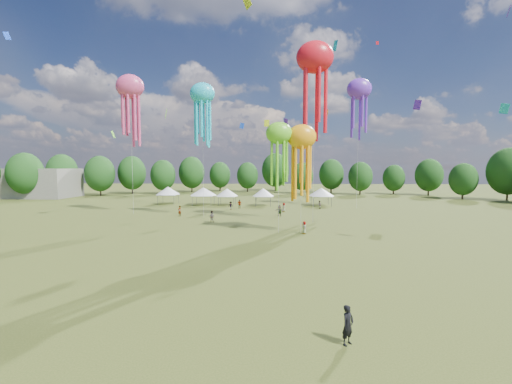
{
  "coord_description": "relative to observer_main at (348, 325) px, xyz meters",
  "views": [
    {
      "loc": [
        3.01,
        -15.44,
        8.3
      ],
      "look_at": [
        1.69,
        15.0,
        6.0
      ],
      "focal_mm": 22.77,
      "sensor_mm": 36.0,
      "label": 1
    }
  ],
  "objects": [
    {
      "name": "treeline",
      "position": [
        -10.54,
        63.12,
        5.6
      ],
      "size": [
        201.57,
        95.24,
        13.43
      ],
      "color": "#38281C",
      "rests_on": "ground"
    },
    {
      "name": "show_kites",
      "position": [
        -4.11,
        38.99,
        18.11
      ],
      "size": [
        47.28,
        29.46,
        26.42
      ],
      "color": "#1AC5E5",
      "rests_on": "ground"
    },
    {
      "name": "observer_main",
      "position": [
        0.0,
        0.0,
        0.0
      ],
      "size": [
        0.81,
        0.79,
        1.88
      ],
      "primitive_type": "imported",
      "rotation": [
        0.0,
        0.0,
        0.72
      ],
      "color": "black",
      "rests_on": "ground"
    },
    {
      "name": "spectators_far",
      "position": [
        -4.57,
        43.5,
        -0.08
      ],
      "size": [
        26.04,
        25.93,
        1.84
      ],
      "color": "gray",
      "rests_on": "ground"
    },
    {
      "name": "festival_tents",
      "position": [
        -11.59,
        56.41,
        2.04
      ],
      "size": [
        39.75,
        7.37,
        3.99
      ],
      "color": "#47474C",
      "rests_on": "ground"
    },
    {
      "name": "small_kites",
      "position": [
        -4.95,
        43.92,
        29.35
      ],
      "size": [
        75.11,
        56.46,
        41.13
      ],
      "color": "#1AC5E5",
      "rests_on": "ground"
    },
    {
      "name": "ground",
      "position": [
        -6.67,
        0.61,
        -0.94
      ],
      "size": [
        300.0,
        300.0,
        0.0
      ],
      "primitive_type": "plane",
      "color": "#384416",
      "rests_on": "ground"
    },
    {
      "name": "hangar",
      "position": [
        -78.67,
        72.61,
        3.06
      ],
      "size": [
        40.0,
        12.0,
        8.0
      ],
      "primitive_type": "cube",
      "color": "gray",
      "rests_on": "ground"
    },
    {
      "name": "spectator_near",
      "position": [
        -12.51,
        33.63,
        -0.07
      ],
      "size": [
        0.92,
        0.75,
        1.74
      ],
      "primitive_type": "imported",
      "rotation": [
        0.0,
        0.0,
        3.03
      ],
      "color": "gray",
      "rests_on": "ground"
    }
  ]
}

